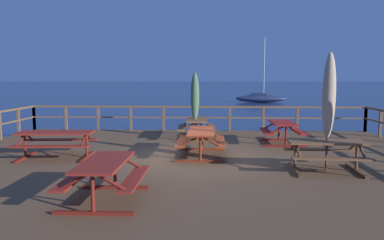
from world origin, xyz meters
The scene contains 12 objects.
ground_plane centered at (0.00, 0.00, 0.00)m, with size 600.00×600.00×0.00m, color navy.
wooden_deck centered at (0.00, 0.00, 0.31)m, with size 14.84×11.27×0.61m, color brown.
railing_waterside_far centered at (0.00, 5.49, 1.34)m, with size 14.64×0.10×1.09m.
picnic_table_mid_right centered at (3.41, -1.46, 1.17)m, with size 1.90×1.46×0.78m.
picnic_table_front_right centered at (-3.89, -0.23, 1.17)m, with size 2.23×1.56×0.78m.
picnic_table_front_left centered at (0.07, 3.29, 1.17)m, with size 1.46×1.92×0.78m.
picnic_table_back_left centered at (-1.43, -3.87, 1.17)m, with size 1.40×1.85×0.78m.
picnic_table_back_right centered at (3.11, 2.40, 1.16)m, with size 1.43×1.70×0.78m.
picnic_table_mid_left centered at (0.30, 0.21, 1.17)m, with size 1.41×2.08×0.78m.
patio_umbrella_tall_back_right centered at (3.45, -1.41, 2.47)m, with size 0.32×0.32×2.93m.
patio_umbrella_short_back centered at (0.01, 3.25, 2.21)m, with size 0.32×0.32×2.52m.
sailboat_distant centered at (6.83, 33.93, 0.51)m, with size 6.10×2.08×7.72m.
Camera 1 is at (0.50, -10.54, 2.91)m, focal length 34.48 mm.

